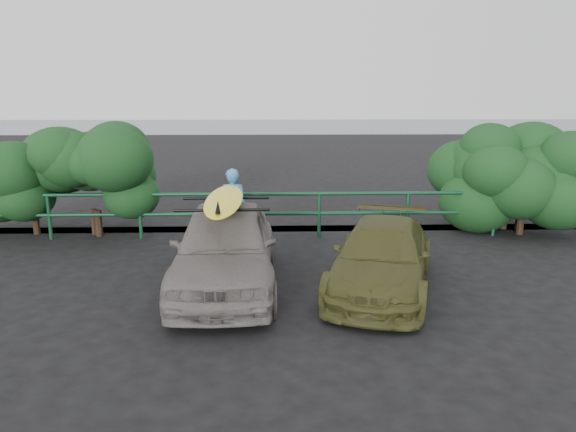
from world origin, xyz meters
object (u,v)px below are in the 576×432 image
at_px(sedan, 225,246).
at_px(man, 233,207).
at_px(olive_vehicle, 382,257).
at_px(surfboard, 224,200).
at_px(guardrail, 275,215).

distance_m(sedan, man, 2.49).
bearing_deg(man, olive_vehicle, 134.44).
height_order(man, surfboard, man).
distance_m(man, surfboard, 2.57).
height_order(guardrail, man, man).
xyz_separation_m(guardrail, man, (-0.89, -0.61, 0.31)).
xyz_separation_m(olive_vehicle, man, (-2.63, 2.64, 0.29)).
xyz_separation_m(man, surfboard, (0.06, -2.49, 0.65)).
distance_m(olive_vehicle, surfboard, 2.74).
relative_size(guardrail, man, 8.45).
bearing_deg(surfboard, guardrail, 73.93).
bearing_deg(surfboard, man, 90.33).
relative_size(man, surfboard, 0.58).
relative_size(olive_vehicle, surfboard, 1.30).
bearing_deg(man, sedan, 90.98).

